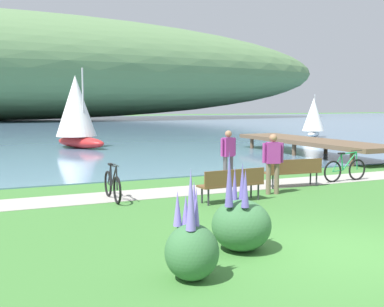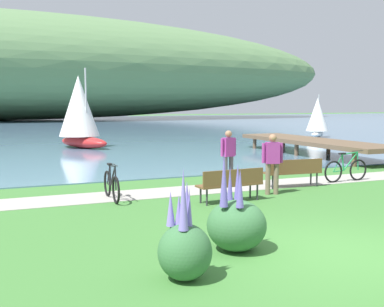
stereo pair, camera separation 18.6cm
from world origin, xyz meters
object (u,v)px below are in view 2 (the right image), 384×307
at_px(bicycle_leaning_near_bench, 112,185).
at_px(bicycle_beside_path, 346,170).
at_px(sailboat_mid_bay, 317,117).
at_px(person_at_shoreline, 228,153).
at_px(park_bench_near_camera, 294,170).
at_px(park_bench_further_along, 231,182).
at_px(sailboat_toward_hillside, 79,111).
at_px(person_on_the_grass, 272,160).

height_order(bicycle_leaning_near_bench, bicycle_beside_path, same).
bearing_deg(sailboat_mid_bay, bicycle_beside_path, -124.93).
bearing_deg(bicycle_beside_path, person_at_shoreline, 162.61).
xyz_separation_m(park_bench_near_camera, bicycle_beside_path, (2.20, 0.22, -0.12)).
bearing_deg(park_bench_near_camera, park_bench_further_along, -156.53).
bearing_deg(park_bench_near_camera, bicycle_leaning_near_bench, 177.32).
bearing_deg(bicycle_beside_path, sailboat_mid_bay, 55.07).
bearing_deg(sailboat_toward_hillside, person_at_shoreline, -80.42).
height_order(bicycle_beside_path, sailboat_toward_hillside, sailboat_toward_hillside).
relative_size(park_bench_near_camera, bicycle_beside_path, 1.03).
bearing_deg(bicycle_leaning_near_bench, bicycle_beside_path, -0.34).
xyz_separation_m(person_at_shoreline, sailboat_mid_bay, (15.47, 15.62, 0.58)).
distance_m(bicycle_beside_path, sailboat_toward_hillside, 16.42).
height_order(person_at_shoreline, person_on_the_grass, same).
bearing_deg(bicycle_leaning_near_bench, person_at_shoreline, 15.51).
bearing_deg(park_bench_near_camera, person_at_shoreline, 138.00).
relative_size(person_at_shoreline, person_on_the_grass, 1.00).
bearing_deg(park_bench_near_camera, person_on_the_grass, -149.97).
bearing_deg(park_bench_further_along, bicycle_leaning_near_bench, 152.33).
bearing_deg(park_bench_further_along, sailboat_toward_hillside, 93.84).
bearing_deg(sailboat_mid_bay, person_at_shoreline, -134.72).
bearing_deg(park_bench_near_camera, bicycle_beside_path, 5.59).
distance_m(park_bench_near_camera, park_bench_further_along, 3.04).
bearing_deg(person_on_the_grass, bicycle_leaning_near_bench, 167.48).
height_order(person_on_the_grass, sailboat_mid_bay, sailboat_mid_bay).
distance_m(person_on_the_grass, sailboat_toward_hillside, 16.33).
xyz_separation_m(park_bench_further_along, person_on_the_grass, (1.56, 0.50, 0.46)).
height_order(park_bench_near_camera, bicycle_leaning_near_bench, bicycle_leaning_near_bench).
height_order(person_on_the_grass, sailboat_toward_hillside, sailboat_toward_hillside).
distance_m(park_bench_near_camera, bicycle_beside_path, 2.22).
distance_m(park_bench_near_camera, sailboat_toward_hillside, 15.93).
distance_m(park_bench_further_along, person_at_shoreline, 2.92).
bearing_deg(sailboat_toward_hillside, bicycle_beside_path, -68.06).
xyz_separation_m(bicycle_leaning_near_bench, person_at_shoreline, (4.06, 1.13, 0.58)).
xyz_separation_m(park_bench_further_along, sailboat_toward_hillside, (-1.11, 16.57, 1.64)).
bearing_deg(person_at_shoreline, bicycle_beside_path, -17.39).
height_order(park_bench_further_along, sailboat_toward_hillside, sailboat_toward_hillside).
bearing_deg(sailboat_toward_hillside, person_on_the_grass, -80.55).
relative_size(park_bench_near_camera, bicycle_leaning_near_bench, 1.03).
relative_size(park_bench_near_camera, person_at_shoreline, 1.07).
distance_m(bicycle_leaning_near_bench, sailboat_toward_hillside, 15.30).
relative_size(park_bench_near_camera, person_on_the_grass, 1.07).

